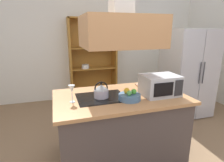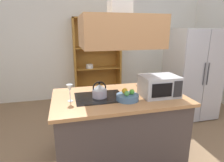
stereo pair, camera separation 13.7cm
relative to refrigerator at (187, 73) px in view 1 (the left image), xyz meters
name	(u,v)px [view 1 (the left image)]	position (x,y,z in m)	size (l,w,h in m)	color
wall_back	(86,45)	(-1.74, 1.68, 0.48)	(6.00, 0.12, 2.70)	white
kitchen_island	(120,127)	(-1.77, -0.93, -0.42)	(1.66, 1.00, 0.90)	#4A3F3C
range_hood	(121,22)	(-1.77, -0.93, 0.93)	(0.90, 0.70, 1.19)	tan
refrigerator	(187,73)	(0.00, 0.00, 0.00)	(0.90, 0.78, 1.74)	#BABBB7
dish_cabinet	(93,64)	(-1.64, 1.47, 0.01)	(1.14, 0.40, 1.99)	#A86F28
kettle	(101,91)	(-2.02, -0.93, 0.12)	(0.18, 0.18, 0.20)	#BCB3C4
cutting_board	(148,86)	(-1.24, -0.68, 0.04)	(0.34, 0.24, 0.02)	#AD7C5C
microwave	(160,85)	(-1.28, -1.05, 0.16)	(0.46, 0.35, 0.26)	#B7BABF
wine_glass_on_counter	(72,90)	(-2.38, -0.97, 0.18)	(0.08, 0.08, 0.21)	silver
fruit_bowl	(130,96)	(-1.72, -1.10, 0.07)	(0.27, 0.27, 0.14)	#4C7299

